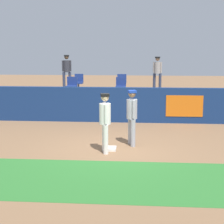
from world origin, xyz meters
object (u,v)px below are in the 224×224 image
at_px(first_base, 109,149).
at_px(spectator_capped, 157,71).
at_px(seat_back_left, 79,81).
at_px(seat_front_left, 72,85).
at_px(player_fielder_home, 105,119).
at_px(player_runner_visitor, 132,114).
at_px(seat_back_center, 122,82).
at_px(spectator_hooded, 67,69).
at_px(seat_front_center, 121,85).

xyz_separation_m(first_base, spectator_capped, (1.79, 8.25, 1.87)).
height_order(seat_back_left, seat_front_left, same).
bearing_deg(player_fielder_home, first_base, 147.11).
xyz_separation_m(first_base, seat_back_left, (-2.20, 7.48, 1.36)).
bearing_deg(player_runner_visitor, spectator_capped, 154.38).
distance_m(seat_back_left, seat_back_center, 2.19).
height_order(player_fielder_home, player_runner_visitor, player_runner_visitor).
height_order(first_base, spectator_hooded, spectator_hooded).
bearing_deg(seat_front_left, seat_back_center, 39.28).
relative_size(player_runner_visitor, seat_back_left, 2.11).
distance_m(player_runner_visitor, seat_front_left, 5.87).
xyz_separation_m(player_fielder_home, spectator_hooded, (-2.88, 8.65, 0.94)).
bearing_deg(player_runner_visitor, spectator_hooded, -172.18).
xyz_separation_m(seat_front_left, spectator_hooded, (-0.77, 2.69, 0.56)).
height_order(seat_front_left, spectator_capped, spectator_capped).
xyz_separation_m(seat_back_left, spectator_capped, (3.99, 0.77, 0.51)).
bearing_deg(seat_front_left, player_fielder_home, -70.52).
height_order(spectator_hooded, spectator_capped, spectator_hooded).
distance_m(player_runner_visitor, spectator_hooded, 8.65).
height_order(seat_back_left, seat_back_center, same).
distance_m(first_base, seat_front_center, 5.84).
bearing_deg(first_base, spectator_capped, 77.74).
bearing_deg(seat_back_left, first_base, -73.62).
relative_size(seat_back_left, seat_back_center, 1.00).
bearing_deg(seat_front_center, seat_back_center, 91.65).
height_order(first_base, player_fielder_home, player_fielder_home).
bearing_deg(seat_back_left, player_fielder_home, -74.89).
distance_m(seat_back_center, spectator_capped, 2.03).
height_order(player_fielder_home, seat_back_left, same).
bearing_deg(seat_back_left, seat_back_center, 0.01).
xyz_separation_m(seat_front_center, seat_back_center, (-0.05, 1.80, 0.00)).
bearing_deg(seat_back_center, seat_front_left, -140.72).
bearing_deg(first_base, player_fielder_home, -110.43).
bearing_deg(player_fielder_home, player_runner_visitor, 125.81).
distance_m(player_fielder_home, spectator_hooded, 9.16).
bearing_deg(player_runner_visitor, first_base, -66.02).
bearing_deg(spectator_capped, spectator_hooded, 12.18).
distance_m(seat_front_center, seat_front_left, 2.25).
bearing_deg(seat_front_left, player_runner_visitor, -60.61).
bearing_deg(seat_back_left, seat_front_center, -38.80).
relative_size(first_base, seat_front_left, 0.48).
bearing_deg(spectator_hooded, player_runner_visitor, 96.21).
bearing_deg(seat_back_left, player_runner_visitor, -67.49).
xyz_separation_m(player_fielder_home, seat_front_center, (0.14, 5.96, 0.38)).
xyz_separation_m(seat_back_center, spectator_capped, (1.80, 0.77, 0.51)).
relative_size(player_runner_visitor, seat_back_center, 2.11).
relative_size(seat_front_center, spectator_capped, 0.50).
relative_size(player_fielder_home, spectator_capped, 1.04).
distance_m(player_runner_visitor, seat_back_left, 7.48).
distance_m(seat_front_center, spectator_hooded, 4.08).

